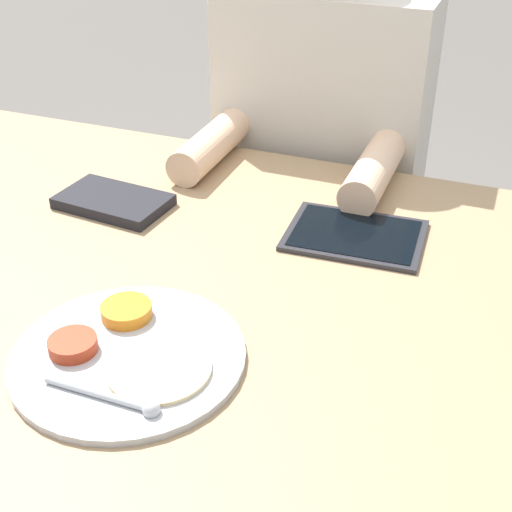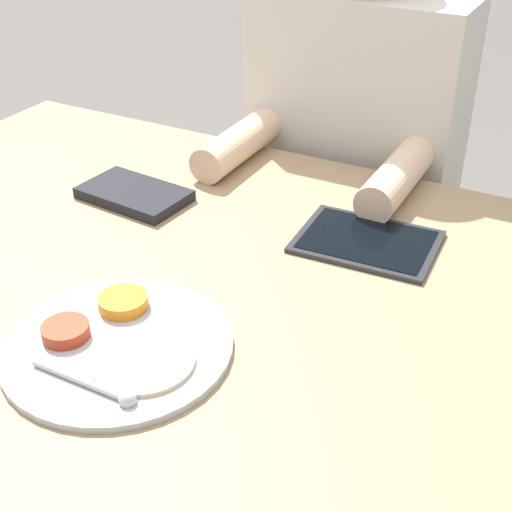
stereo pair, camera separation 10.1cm
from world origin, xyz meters
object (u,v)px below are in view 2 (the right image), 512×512
object	(u,v)px
thali_tray	(117,344)
tablet_device	(367,241)
red_notebook	(134,195)
person_diner	(349,204)

from	to	relation	value
thali_tray	tablet_device	xyz separation A→B (m)	(0.19, 0.40, -0.00)
red_notebook	tablet_device	distance (m)	0.43
red_notebook	tablet_device	size ratio (longest dim) A/B	0.88
thali_tray	tablet_device	distance (m)	0.45
thali_tray	red_notebook	size ratio (longest dim) A/B	1.49
thali_tray	person_diner	bearing A→B (deg)	89.02
person_diner	tablet_device	bearing A→B (deg)	-66.03
tablet_device	person_diner	xyz separation A→B (m)	(-0.18, 0.41, -0.17)
red_notebook	person_diner	bearing A→B (deg)	61.56
red_notebook	thali_tray	bearing A→B (deg)	-56.78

